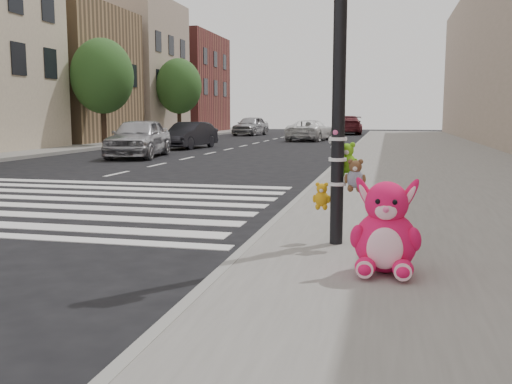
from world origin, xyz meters
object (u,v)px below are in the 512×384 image
(signal_pole, at_px, (341,110))
(car_white_near, at_px, (310,130))
(red_teddy, at_px, (376,229))
(pink_bunny, at_px, (386,234))
(car_dark_far, at_px, (189,135))
(car_silver_far, at_px, (139,138))

(signal_pole, bearing_deg, car_white_near, 98.32)
(signal_pole, height_order, red_teddy, signal_pole)
(pink_bunny, height_order, car_dark_far, car_dark_far)
(car_white_near, bearing_deg, pink_bunny, 106.45)
(car_white_near, bearing_deg, car_dark_far, 70.92)
(car_silver_far, height_order, car_white_near, car_silver_far)
(red_teddy, relative_size, car_white_near, 0.04)
(car_white_near, bearing_deg, red_teddy, 106.76)
(signal_pole, height_order, car_white_near, signal_pole)
(car_dark_far, height_order, car_white_near, car_dark_far)
(signal_pole, distance_m, car_dark_far, 22.45)
(pink_bunny, xyz_separation_m, red_teddy, (-0.13, 1.83, -0.32))
(car_silver_far, bearing_deg, pink_bunny, -66.53)
(red_teddy, height_order, car_silver_far, car_silver_far)
(pink_bunny, bearing_deg, car_dark_far, 115.54)
(pink_bunny, bearing_deg, car_silver_far, 123.28)
(car_silver_far, bearing_deg, red_teddy, -63.58)
(pink_bunny, distance_m, car_silver_far, 18.43)
(pink_bunny, bearing_deg, signal_pole, 115.92)
(car_dark_far, bearing_deg, pink_bunny, -58.21)
(red_teddy, height_order, car_dark_far, car_dark_far)
(pink_bunny, xyz_separation_m, car_dark_far, (-9.83, 21.67, 0.12))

